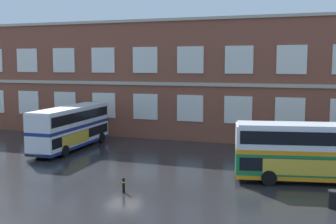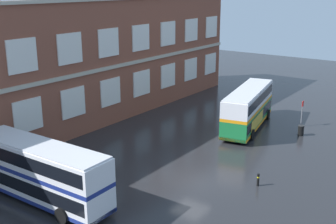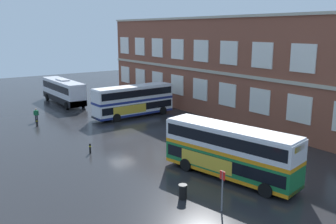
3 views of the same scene
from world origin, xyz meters
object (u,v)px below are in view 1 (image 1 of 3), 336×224
at_px(double_decker_near, 71,127).
at_px(double_decker_middle, 317,152).
at_px(safety_bollard_west, 124,185).
at_px(station_litter_bin, 333,199).

height_order(double_decker_near, double_decker_middle, same).
bearing_deg(safety_bollard_west, double_decker_middle, 29.02).
height_order(double_decker_middle, station_litter_bin, double_decker_middle).
bearing_deg(double_decker_near, safety_bollard_west, -45.98).
distance_m(double_decker_near, double_decker_middle, 22.64).
bearing_deg(station_litter_bin, safety_bollard_west, -174.58).
bearing_deg(safety_bollard_west, double_decker_near, 134.02).
xyz_separation_m(double_decker_near, double_decker_middle, (22.19, -4.50, 0.00)).
relative_size(double_decker_near, double_decker_middle, 0.98).
xyz_separation_m(double_decker_middle, station_litter_bin, (0.89, -5.26, -1.63)).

